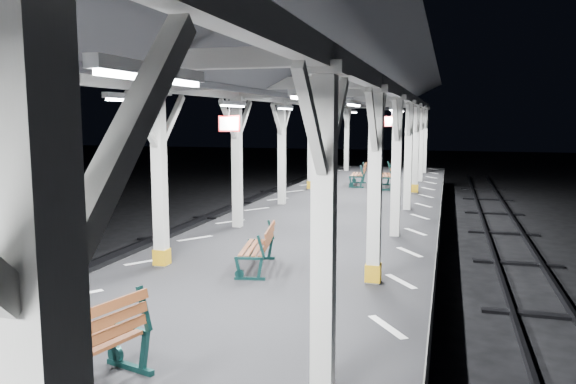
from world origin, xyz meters
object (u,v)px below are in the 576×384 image
at_px(bench_near, 66,355).
at_px(bench_far, 360,174).
at_px(bench_mid, 260,246).
at_px(bench_extra, 387,174).

distance_m(bench_near, bench_far, 18.73).
height_order(bench_mid, bench_extra, bench_extra).
xyz_separation_m(bench_mid, bench_extra, (0.96, 12.99, 0.11)).
bearing_deg(bench_far, bench_near, -95.06).
relative_size(bench_far, bench_extra, 0.89).
bearing_deg(bench_mid, bench_near, -102.66).
height_order(bench_far, bench_extra, bench_extra).
distance_m(bench_mid, bench_far, 13.45).
distance_m(bench_near, bench_extra, 18.30).
height_order(bench_near, bench_extra, bench_extra).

